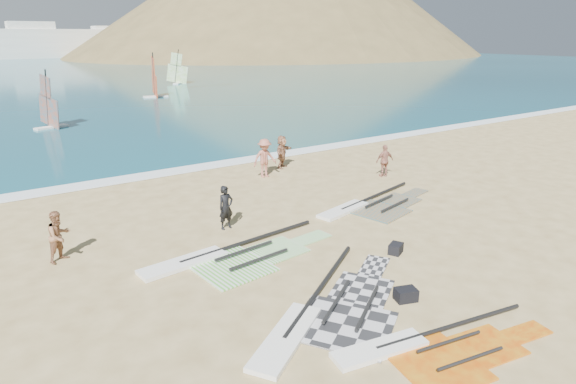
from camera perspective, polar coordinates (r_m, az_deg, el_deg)
ground at (r=15.55m, az=11.36°, el=-6.69°), size 300.00×300.00×0.00m
sea at (r=142.25m, az=-30.83°, el=13.07°), size 300.00×240.00×0.06m
surf_line at (r=25.15m, az=-8.84°, el=3.09°), size 300.00×1.20×0.04m
headland_main at (r=169.25m, az=0.16°, el=15.95°), size 143.00×143.00×45.00m
headland_minor at (r=198.58m, az=7.17°, el=16.13°), size 70.00×70.00×28.00m
rig_grey at (r=11.96m, az=4.62°, el=-14.18°), size 6.15×4.57×0.20m
rig_green at (r=14.73m, az=-6.98°, el=-7.69°), size 6.30×2.65×0.20m
rig_orange at (r=19.14m, az=9.79°, el=-1.63°), size 5.95×3.01×0.20m
rig_red at (r=11.21m, az=16.56°, el=-17.43°), size 5.11×2.43×0.20m
gear_bag_near at (r=15.31m, az=12.65°, el=-6.56°), size 0.59×0.53×0.31m
gear_bag_far at (r=12.82m, az=13.79°, el=-11.72°), size 0.63×0.53×0.32m
person_wetsuit at (r=16.70m, az=-7.37°, el=-1.84°), size 0.60×0.43×1.55m
beachgoer_left at (r=15.76m, az=-25.49°, el=-4.74°), size 0.96×0.90×1.56m
beachgoer_mid at (r=22.69m, az=-2.78°, el=4.04°), size 1.23×0.76×1.83m
beachgoer_back at (r=23.22m, az=11.38°, el=3.65°), size 0.96×0.55×1.54m
beachgoer_right at (r=24.30m, az=-0.71°, el=4.80°), size 1.55×1.27×1.66m
windsurfer_left at (r=38.79m, az=-26.47°, el=8.57°), size 2.40×2.70×4.21m
windsurfer_centre at (r=54.66m, az=-15.53°, el=12.16°), size 2.69×3.14×4.74m
windsurfer_right at (r=69.47m, az=-12.99°, el=13.47°), size 2.55×2.48×4.63m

